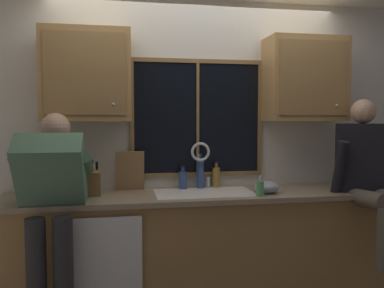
# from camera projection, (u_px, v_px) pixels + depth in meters

# --- Properties ---
(back_wall) EXTENTS (5.53, 0.12, 2.55)m
(back_wall) POSITION_uv_depth(u_px,v_px,m) (195.00, 146.00, 3.58)
(back_wall) COLOR silver
(back_wall) RESTS_ON floor
(window_glass) EXTENTS (1.10, 0.02, 0.95)m
(window_glass) POSITION_uv_depth(u_px,v_px,m) (197.00, 118.00, 3.50)
(window_glass) COLOR black
(window_frame_top) EXTENTS (1.17, 0.02, 0.04)m
(window_frame_top) POSITION_uv_depth(u_px,v_px,m) (198.00, 61.00, 3.46)
(window_frame_top) COLOR olive
(window_frame_bottom) EXTENTS (1.17, 0.02, 0.04)m
(window_frame_bottom) POSITION_uv_depth(u_px,v_px,m) (198.00, 174.00, 3.52)
(window_frame_bottom) COLOR olive
(window_frame_left) EXTENTS (0.03, 0.02, 0.95)m
(window_frame_left) POSITION_uv_depth(u_px,v_px,m) (132.00, 118.00, 3.39)
(window_frame_left) COLOR olive
(window_frame_right) EXTENTS (0.03, 0.02, 0.95)m
(window_frame_right) POSITION_uv_depth(u_px,v_px,m) (260.00, 118.00, 3.59)
(window_frame_right) COLOR olive
(window_mullion_center) EXTENTS (0.02, 0.02, 0.95)m
(window_mullion_center) POSITION_uv_depth(u_px,v_px,m) (198.00, 118.00, 3.49)
(window_mullion_center) COLOR olive
(lower_cabinet_run) EXTENTS (3.13, 0.58, 0.88)m
(lower_cabinet_run) POSITION_uv_depth(u_px,v_px,m) (203.00, 250.00, 3.29)
(lower_cabinet_run) COLOR #A07744
(lower_cabinet_run) RESTS_ON floor
(countertop) EXTENTS (3.19, 0.62, 0.04)m
(countertop) POSITION_uv_depth(u_px,v_px,m) (204.00, 195.00, 3.24)
(countertop) COLOR gray
(countertop) RESTS_ON lower_cabinet_run
(dishwasher_front) EXTENTS (0.60, 0.02, 0.74)m
(dishwasher_front) POSITION_uv_depth(u_px,v_px,m) (100.00, 269.00, 2.83)
(dishwasher_front) COLOR white
(upper_cabinet_left) EXTENTS (0.68, 0.36, 0.72)m
(upper_cabinet_left) POSITION_uv_depth(u_px,v_px,m) (87.00, 76.00, 3.16)
(upper_cabinet_left) COLOR #B2844C
(upper_cabinet_right) EXTENTS (0.68, 0.36, 0.72)m
(upper_cabinet_right) POSITION_uv_depth(u_px,v_px,m) (305.00, 80.00, 3.49)
(upper_cabinet_right) COLOR #B2844C
(sink) EXTENTS (0.80, 0.46, 0.21)m
(sink) POSITION_uv_depth(u_px,v_px,m) (204.00, 205.00, 3.26)
(sink) COLOR white
(sink) RESTS_ON lower_cabinet_run
(faucet) EXTENTS (0.18, 0.09, 0.40)m
(faucet) POSITION_uv_depth(u_px,v_px,m) (201.00, 159.00, 3.42)
(faucet) COLOR silver
(faucet) RESTS_ON countertop
(person_standing) EXTENTS (0.53, 0.69, 1.56)m
(person_standing) POSITION_uv_depth(u_px,v_px,m) (52.00, 201.00, 2.74)
(person_standing) COLOR #262628
(person_standing) RESTS_ON floor
(person_sitting_on_counter) EXTENTS (0.54, 0.66, 1.26)m
(person_sitting_on_counter) POSITION_uv_depth(u_px,v_px,m) (369.00, 171.00, 3.21)
(person_sitting_on_counter) COLOR #595147
(person_sitting_on_counter) RESTS_ON countertop
(knife_block) EXTENTS (0.12, 0.18, 0.32)m
(knife_block) POSITION_uv_depth(u_px,v_px,m) (93.00, 182.00, 3.11)
(knife_block) COLOR olive
(knife_block) RESTS_ON countertop
(cutting_board) EXTENTS (0.23, 0.09, 0.33)m
(cutting_board) POSITION_uv_depth(u_px,v_px,m) (130.00, 171.00, 3.35)
(cutting_board) COLOR #997047
(cutting_board) RESTS_ON countertop
(mixing_bowl) EXTENTS (0.20, 0.20, 0.10)m
(mixing_bowl) POSITION_uv_depth(u_px,v_px,m) (266.00, 187.00, 3.24)
(mixing_bowl) COLOR #8C99A8
(mixing_bowl) RESTS_ON countertop
(soap_dispenser) EXTENTS (0.06, 0.07, 0.17)m
(soap_dispenser) POSITION_uv_depth(u_px,v_px,m) (260.00, 188.00, 3.10)
(soap_dispenser) COLOR #59A566
(soap_dispenser) RESTS_ON countertop
(bottle_green_glass) EXTENTS (0.07, 0.07, 0.20)m
(bottle_green_glass) POSITION_uv_depth(u_px,v_px,m) (183.00, 180.00, 3.42)
(bottle_green_glass) COLOR #334C8C
(bottle_green_glass) RESTS_ON countertop
(bottle_tall_clear) EXTENTS (0.07, 0.07, 0.23)m
(bottle_tall_clear) POSITION_uv_depth(u_px,v_px,m) (216.00, 177.00, 3.51)
(bottle_tall_clear) COLOR olive
(bottle_tall_clear) RESTS_ON countertop
(bottle_amber_small) EXTENTS (0.06, 0.06, 0.30)m
(bottle_amber_small) POSITION_uv_depth(u_px,v_px,m) (200.00, 174.00, 3.46)
(bottle_amber_small) COLOR #334C8C
(bottle_amber_small) RESTS_ON countertop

